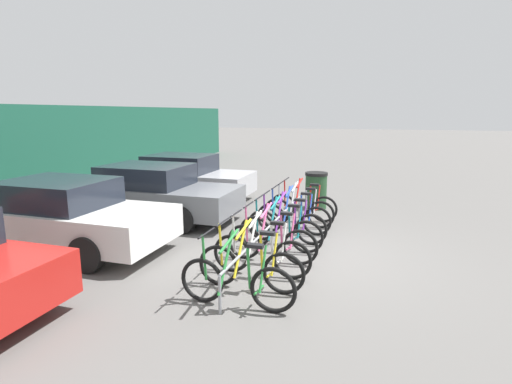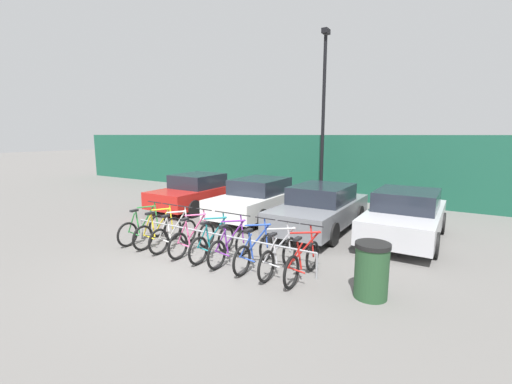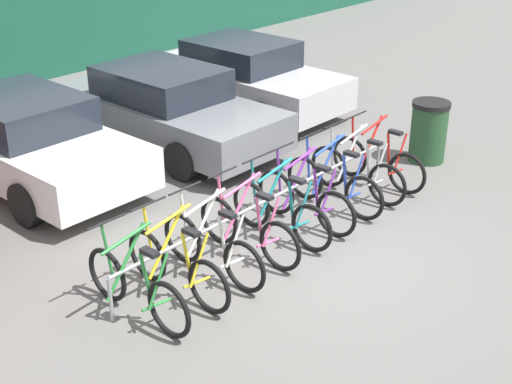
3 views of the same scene
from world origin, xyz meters
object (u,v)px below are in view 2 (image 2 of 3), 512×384
bicycle_pink (193,238)px  lamp_post (323,110)px  bicycle_teal (213,243)px  car_grey (321,208)px  bicycle_purple (231,246)px  car_red (197,192)px  bicycle_green (143,228)px  bicycle_yellow (158,231)px  bicycle_blue (255,251)px  bicycle_silver (279,256)px  trash_bin (372,270)px  car_white (259,198)px  bicycle_red (303,261)px  car_silver (405,215)px  bicycle_white (174,235)px  bike_rack (215,236)px

bicycle_pink → lamp_post: lamp_post is taller
bicycle_teal → car_grey: 3.94m
bicycle_purple → bicycle_teal: bearing=177.2°
bicycle_purple → car_red: (-4.56, 4.01, 0.31)m
bicycle_green → lamp_post: (2.12, 7.97, 3.59)m
bicycle_yellow → bicycle_blue: size_ratio=1.00×
bicycle_pink → bicycle_teal: 0.63m
bicycle_yellow → bicycle_pink: same height
bicycle_silver → trash_bin: bicycle_silver is taller
bicycle_silver → car_white: car_white is taller
car_white → bicycle_blue: bearing=-59.8°
bicycle_green → bicycle_red: 4.80m
bicycle_yellow → bicycle_red: 4.21m
bicycle_teal → car_silver: car_silver is taller
bicycle_blue → car_silver: bearing=57.6°
bicycle_green → bicycle_teal: size_ratio=1.00×
bicycle_white → bicycle_red: bearing=0.1°
bicycle_green → bicycle_purple: 2.99m
bicycle_white → car_red: 4.87m
bicycle_silver → lamp_post: lamp_post is taller
bike_rack → bicycle_yellow: (-1.80, -0.15, -0.13)m
bicycle_blue → trash_bin: bicycle_blue is taller
bicycle_purple → bicycle_red: 1.82m
bicycle_pink → bicycle_blue: 1.83m
car_red → car_silver: 7.72m
bicycle_green → bicycle_pink: 1.82m
bicycle_green → car_silver: (6.15, 4.05, 0.31)m
bicycle_silver → bike_rack: bearing=178.1°
bicycle_white → car_silver: size_ratio=0.41×
bicycle_red → car_silver: car_silver is taller
bike_rack → car_silver: (3.75, 3.90, 0.19)m
bicycle_purple → bicycle_white: bearing=177.2°
bicycle_white → car_grey: bearing=55.3°
bicycle_yellow → bicycle_purple: bearing=-2.5°
car_silver → bike_rack: bearing=-133.8°
car_white → trash_bin: car_white is taller
bicycle_red → car_grey: car_grey is taller
bike_rack → car_grey: 3.81m
bicycle_yellow → bicycle_purple: (2.39, 0.00, 0.00)m
bike_rack → car_grey: (1.35, 3.56, 0.19)m
car_white → bicycle_red: bearing=-49.3°
bike_rack → lamp_post: 8.56m
bicycle_pink → trash_bin: 4.37m
bicycle_white → lamp_post: bearing=83.3°
bike_rack → car_grey: bearing=69.2°
trash_bin → bicycle_purple: bearing=178.4°
bicycle_purple → bicycle_silver: 1.26m
bicycle_blue → bicycle_red: same height
bike_rack → bicycle_silver: size_ratio=3.13×
bicycle_blue → car_red: (-5.22, 4.01, 0.31)m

